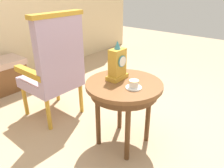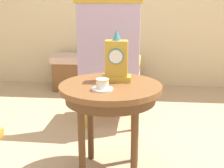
{
  "view_description": "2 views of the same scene",
  "coord_description": "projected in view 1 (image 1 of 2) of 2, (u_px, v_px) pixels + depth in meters",
  "views": [
    {
      "loc": [
        -1.33,
        -0.97,
        1.38
      ],
      "look_at": [
        0.01,
        0.12,
        0.58
      ],
      "focal_mm": 35.24,
      "sensor_mm": 36.0,
      "label": 1
    },
    {
      "loc": [
        0.23,
        -1.85,
        1.14
      ],
      "look_at": [
        0.04,
        0.12,
        0.59
      ],
      "focal_mm": 49.57,
      "sensor_mm": 36.0,
      "label": 2
    }
  ],
  "objects": [
    {
      "name": "ground_plane",
      "position": [
        121.0,
        144.0,
        2.07
      ],
      "size": [
        10.0,
        10.0,
        0.0
      ],
      "primitive_type": "plane",
      "color": "tan"
    },
    {
      "name": "side_table",
      "position": [
        124.0,
        91.0,
        1.87
      ],
      "size": [
        0.65,
        0.65,
        0.61
      ],
      "color": "brown",
      "rests_on": "ground"
    },
    {
      "name": "teacup_left",
      "position": [
        134.0,
        85.0,
        1.74
      ],
      "size": [
        0.13,
        0.13,
        0.07
      ],
      "color": "white",
      "rests_on": "side_table"
    },
    {
      "name": "mantel_clock",
      "position": [
        117.0,
        64.0,
        1.86
      ],
      "size": [
        0.19,
        0.11,
        0.34
      ],
      "color": "gold",
      "rests_on": "side_table"
    },
    {
      "name": "armchair",
      "position": [
        55.0,
        67.0,
        2.25
      ],
      "size": [
        0.56,
        0.54,
        1.14
      ],
      "color": "#B299B7",
      "rests_on": "ground"
    }
  ]
}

